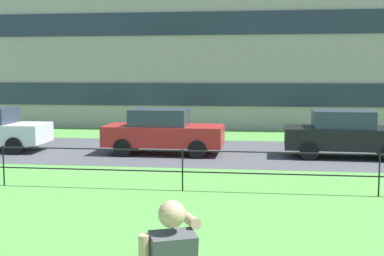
# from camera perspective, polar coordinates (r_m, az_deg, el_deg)

# --- Properties ---
(street_strip) EXTENTS (80.00, 6.24, 0.01)m
(street_strip) POSITION_cam_1_polar(r_m,az_deg,el_deg) (17.86, 8.84, -2.78)
(street_strip) COLOR #4C4C51
(street_strip) RESTS_ON ground
(park_fence) EXTENTS (40.00, 0.04, 1.00)m
(park_fence) POSITION_cam_1_polar(r_m,az_deg,el_deg) (11.88, 9.61, -4.03)
(park_fence) COLOR black
(park_fence) RESTS_ON ground
(car_red_left) EXTENTS (4.02, 1.85, 1.54)m
(car_red_left) POSITION_cam_1_polar(r_m,az_deg,el_deg) (17.45, -3.23, -0.36)
(car_red_left) COLOR red
(car_red_left) RESTS_ON ground
(car_black_right) EXTENTS (4.06, 1.92, 1.54)m
(car_black_right) POSITION_cam_1_polar(r_m,az_deg,el_deg) (17.46, 16.73, -0.61)
(car_black_right) COLOR black
(car_black_right) RESTS_ON ground
(apartment_building_background) EXTENTS (38.88, 13.47, 14.04)m
(apartment_building_background) POSITION_cam_1_polar(r_m,az_deg,el_deg) (32.26, -3.78, 13.74)
(apartment_building_background) COLOR #ADA393
(apartment_building_background) RESTS_ON ground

